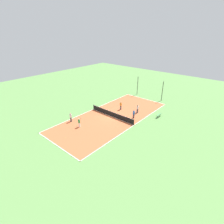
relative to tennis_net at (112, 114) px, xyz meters
The scene contains 15 objects.
ground_plane 0.53m from the tennis_net, ahead, with size 80.00×80.00×0.00m, color #60934C.
court_surface 0.52m from the tennis_net, ahead, with size 9.77×23.14×0.02m.
tennis_net is the anchor object (origin of this frame).
bench 8.44m from the tennis_net, 39.93° to the left, with size 0.36×1.50×0.45m.
player_far_white 5.05m from the tennis_net, 58.52° to the left, with size 0.43×0.43×1.60m.
player_near_white 7.26m from the tennis_net, 124.11° to the right, with size 0.51×0.51×1.60m.
player_near_blue 3.90m from the tennis_net, 31.24° to the left, with size 0.96×0.41×1.53m.
player_far_green 6.46m from the tennis_net, 103.94° to the right, with size 0.81×0.95×1.54m.
player_center_orange 3.50m from the tennis_net, 101.15° to the left, with size 0.49×0.49×1.63m.
tennis_ball_left_sideline 9.66m from the tennis_net, 93.60° to the right, with size 0.07×0.07×0.07m, color #CCE033.
tennis_ball_far_baseline 4.70m from the tennis_net, 137.46° to the right, with size 0.07×0.07×0.07m, color #CCE033.
tennis_ball_midcourt 1.19m from the tennis_net, 120.26° to the right, with size 0.07×0.07×0.07m, color #CCE033.
tennis_ball_right_alley 7.63m from the tennis_net, 118.13° to the left, with size 0.07×0.07×0.07m, color #CCE033.
fence_post_back_left 13.55m from the tennis_net, 103.68° to the left, with size 0.12×0.12×4.30m.
fence_post_back_right 13.55m from the tennis_net, 76.32° to the left, with size 0.12×0.12×4.30m.
Camera 1 is at (18.35, -21.43, 14.29)m, focal length 28.00 mm.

